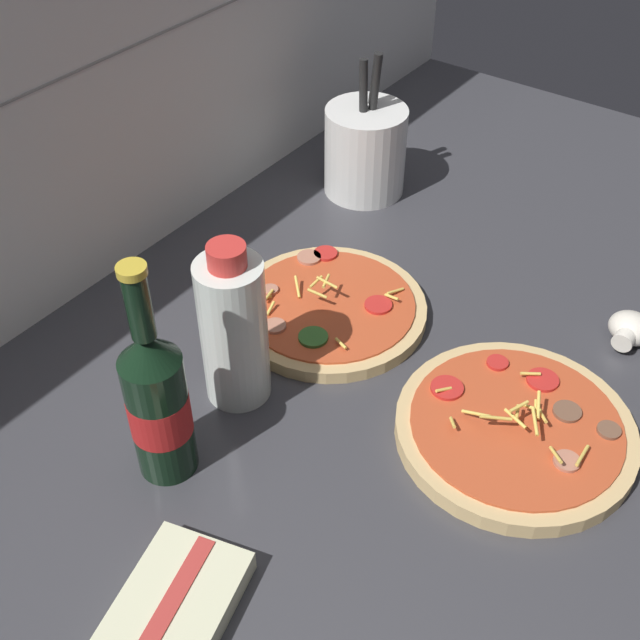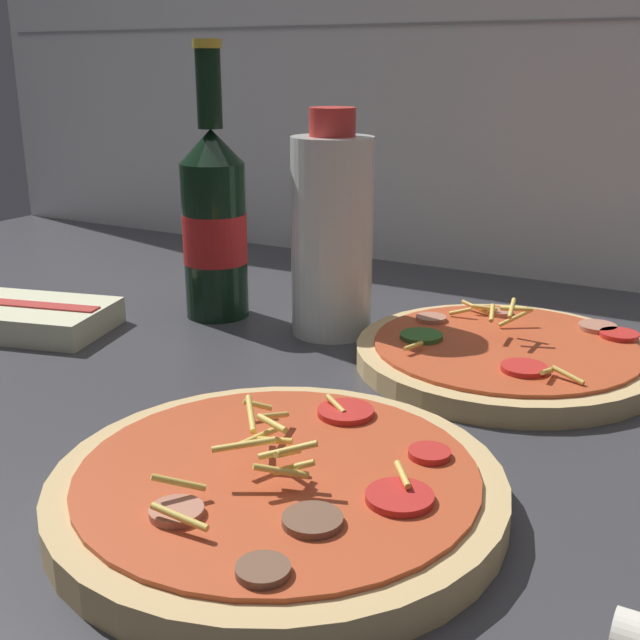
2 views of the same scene
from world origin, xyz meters
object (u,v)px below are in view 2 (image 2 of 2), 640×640
beer_bottle (214,221)px  oil_bottle (332,233)px  dish_towel (30,318)px  pizza_near (279,488)px  pizza_far (505,355)px

beer_bottle → oil_bottle: (12.11, 0.90, -0.09)cm
beer_bottle → dish_towel: (-12.17, -12.25, -8.01)cm
pizza_near → oil_bottle: 31.35cm
pizza_far → dish_towel: (-40.62, -12.47, 0.23)cm
pizza_far → oil_bottle: 18.28cm
pizza_near → pizza_far: size_ratio=1.05×
dish_towel → oil_bottle: bearing=28.4°
beer_bottle → oil_bottle: bearing=4.3°
pizza_near → oil_bottle: size_ratio=1.27×
pizza_near → oil_bottle: (-11.91, 27.87, 8.02)cm
dish_towel → beer_bottle: bearing=45.2°
pizza_far → oil_bottle: size_ratio=1.21×
beer_bottle → pizza_far: bearing=0.5°
pizza_near → beer_bottle: beer_bottle is taller
pizza_far → beer_bottle: (-28.45, -0.23, 8.24)cm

